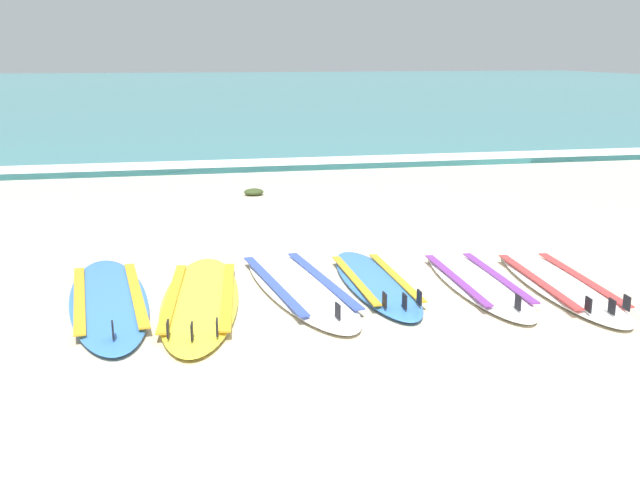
% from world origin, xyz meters
% --- Properties ---
extents(ground_plane, '(80.00, 80.00, 0.00)m').
position_xyz_m(ground_plane, '(0.00, 0.00, 0.00)').
color(ground_plane, beige).
extents(sea, '(80.00, 60.00, 0.10)m').
position_xyz_m(sea, '(0.00, 36.60, 0.05)').
color(sea, teal).
rests_on(sea, ground).
extents(wave_foam_strip, '(80.00, 0.82, 0.11)m').
position_xyz_m(wave_foam_strip, '(0.00, 7.01, 0.06)').
color(wave_foam_strip, white).
rests_on(wave_foam_strip, ground).
extents(surfboard_0, '(0.83, 2.42, 0.18)m').
position_xyz_m(surfboard_0, '(-1.35, 0.31, 0.04)').
color(surfboard_0, '#3875CC').
rests_on(surfboard_0, ground).
extents(surfboard_1, '(0.85, 2.41, 0.18)m').
position_xyz_m(surfboard_1, '(-0.65, 0.17, 0.04)').
color(surfboard_1, yellow).
rests_on(surfboard_1, ground).
extents(surfboard_2, '(0.91, 2.43, 0.18)m').
position_xyz_m(surfboard_2, '(0.16, 0.36, 0.04)').
color(surfboard_2, white).
rests_on(surfboard_2, ground).
extents(surfboard_3, '(0.51, 1.99, 0.18)m').
position_xyz_m(surfboard_3, '(0.82, 0.32, 0.04)').
color(surfboard_3, '#3875CC').
rests_on(surfboard_3, ground).
extents(surfboard_4, '(0.59, 2.08, 0.18)m').
position_xyz_m(surfboard_4, '(1.66, 0.15, 0.04)').
color(surfboard_4, white).
rests_on(surfboard_4, ground).
extents(surfboard_5, '(0.70, 2.22, 0.18)m').
position_xyz_m(surfboard_5, '(2.32, -0.03, 0.04)').
color(surfboard_5, white).
rests_on(surfboard_5, ground).
extents(seaweed_clump_near_shoreline, '(0.27, 0.22, 0.10)m').
position_xyz_m(seaweed_clump_near_shoreline, '(0.31, 4.61, 0.05)').
color(seaweed_clump_near_shoreline, '#384723').
rests_on(seaweed_clump_near_shoreline, ground).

